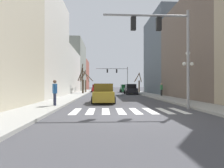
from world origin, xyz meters
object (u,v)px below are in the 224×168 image
car_parked_right_near (103,94)px  traffic_signal_near (165,38)px  traffic_signal_far (118,74)px  car_parked_left_far (131,89)px  street_lamp_right_corner (188,66)px  car_parked_left_mid (96,88)px  street_tree_right_near (83,81)px  car_driving_toward_lane (106,91)px  car_parked_right_far (97,88)px  pedestrian_waiting_at_curb (55,90)px  car_driving_away_lane (125,89)px  street_tree_left_far (85,81)px  pedestrian_crossing_street (161,88)px  street_tree_left_near (139,82)px

car_parked_right_near → traffic_signal_near: bearing=40.2°
traffic_signal_far → car_parked_left_far: 10.99m
street_lamp_right_corner → traffic_signal_far: bearing=97.7°
car_parked_left_mid → street_tree_right_near: (-2.00, -9.62, 1.55)m
car_parked_right_near → car_driving_toward_lane: size_ratio=0.95×
street_lamp_right_corner → street_tree_right_near: (-10.58, 16.87, -0.80)m
car_parked_right_far → car_parked_left_mid: 5.68m
car_parked_left_mid → traffic_signal_far: bearing=-92.8°
street_lamp_right_corner → car_driving_toward_lane: bearing=118.4°
pedestrian_waiting_at_curb → street_tree_right_near: bearing=-27.9°
car_parked_left_far → car_parked_right_far: bearing=21.3°
car_driving_away_lane → street_tree_left_far: (-8.40, -2.81, 1.50)m
street_lamp_right_corner → car_parked_left_mid: street_lamp_right_corner is taller
pedestrian_crossing_street → street_tree_left_far: bearing=38.8°
car_driving_toward_lane → street_tree_left_far: street_tree_left_far is taller
car_parked_right_far → car_parked_right_near: 30.24m
car_driving_away_lane → street_tree_right_near: bearing=129.8°
pedestrian_waiting_at_curb → street_tree_right_near: (-0.27, 18.45, 1.14)m
car_parked_right_near → car_driving_away_lane: bearing=168.0°
traffic_signal_far → car_parked_right_far: 8.51m
pedestrian_crossing_street → street_tree_left_near: size_ratio=0.43×
traffic_signal_near → car_parked_left_far: (0.65, 18.66, -3.84)m
traffic_signal_near → car_driving_away_lane: 26.84m
car_parked_left_far → car_driving_toward_lane: (-4.29, -3.79, -0.07)m
traffic_signal_far → car_driving_toward_lane: (-2.98, -14.15, -3.48)m
traffic_signal_far → street_tree_right_near: 11.86m
car_parked_left_far → pedestrian_crossing_street: 7.52m
car_parked_right_near → pedestrian_waiting_at_curb: (-3.40, -3.56, 0.41)m
car_driving_toward_lane → car_parked_left_far: bearing=131.4°
car_driving_toward_lane → car_driving_away_lane: bearing=159.9°
car_parked_left_far → car_driving_away_lane: size_ratio=1.00×
car_parked_left_far → car_driving_toward_lane: size_ratio=0.85×
car_parked_right_far → pedestrian_waiting_at_curb: pedestrian_waiting_at_curb is taller
car_parked_left_far → street_tree_left_near: 5.51m
car_parked_left_far → car_parked_right_far: car_parked_left_far is taller
car_driving_away_lane → traffic_signal_far: bearing=27.5°
pedestrian_crossing_street → car_parked_left_mid: bearing=23.2°
street_lamp_right_corner → car_parked_right_near: (-6.92, 1.98, -2.35)m
traffic_signal_far → street_lamp_right_corner: bearing=-82.3°
car_parked_right_far → street_tree_left_far: (-2.07, -11.20, 1.52)m
pedestrian_crossing_street → street_tree_right_near: size_ratio=0.33×
car_parked_right_near → car_driving_away_lane: (4.64, 21.80, -0.01)m
street_tree_left_far → street_tree_right_near: size_ratio=0.86×
traffic_signal_near → street_tree_left_far: size_ratio=1.47×
traffic_signal_far → car_driving_toward_lane: bearing=-101.9°
traffic_signal_far → street_tree_right_near: traffic_signal_far is taller
car_driving_away_lane → car_parked_left_mid: bearing=66.7°
pedestrian_waiting_at_curb → street_tree_right_near: size_ratio=0.34×
car_parked_left_far → car_driving_away_lane: car_parked_left_far is taller
car_driving_toward_lane → car_parked_left_mid: bearing=-171.9°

